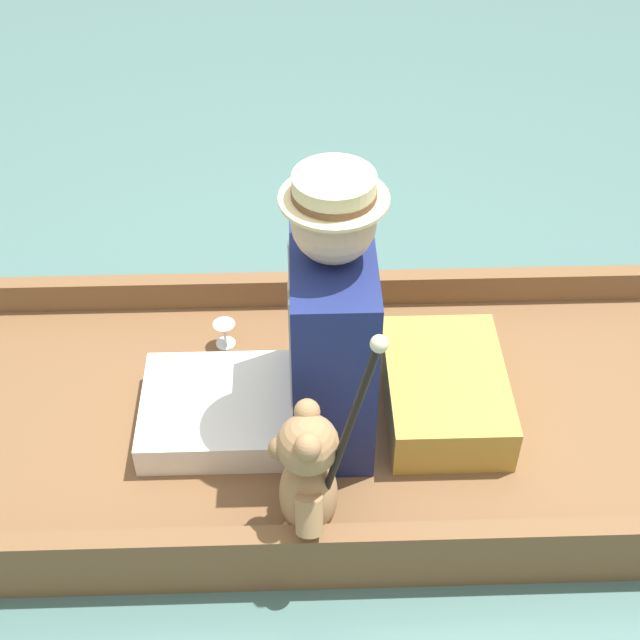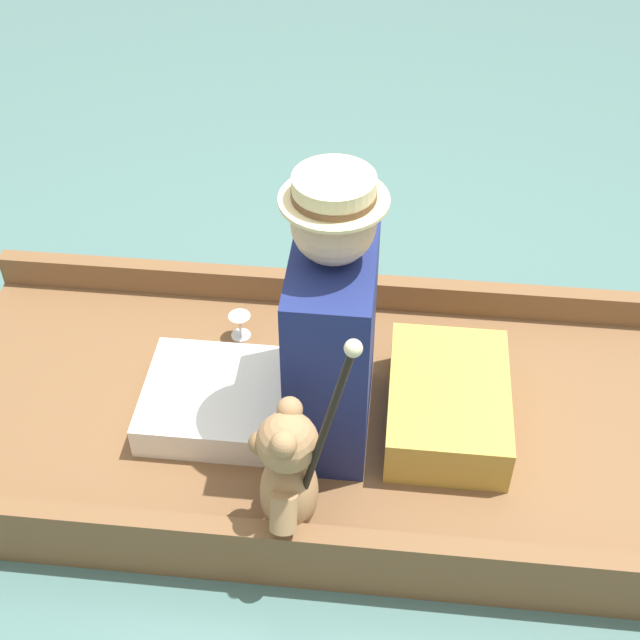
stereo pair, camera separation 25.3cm
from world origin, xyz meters
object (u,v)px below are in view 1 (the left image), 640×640
at_px(wine_glass, 224,330).
at_px(walking_cane, 348,429).
at_px(seated_person, 308,341).
at_px(teddy_bear, 307,479).

height_order(wine_glass, walking_cane, walking_cane).
bearing_deg(seated_person, teddy_bear, 177.48).
bearing_deg(teddy_bear, wine_glass, 19.68).
bearing_deg(teddy_bear, seated_person, -1.91).
xyz_separation_m(seated_person, walking_cane, (-0.43, -0.09, 0.11)).
distance_m(teddy_bear, walking_cane, 0.27).
relative_size(seated_person, walking_cane, 1.19).
distance_m(seated_person, teddy_bear, 0.42).
xyz_separation_m(wine_glass, walking_cane, (-0.79, -0.37, 0.39)).
distance_m(teddy_bear, wine_glass, 0.81).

